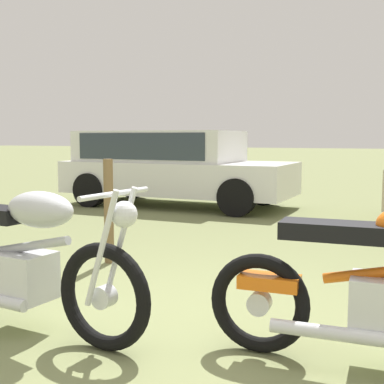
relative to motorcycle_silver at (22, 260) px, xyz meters
name	(u,v)px	position (x,y,z in m)	size (l,w,h in m)	color
ground_plane	(192,335)	(1.08, 0.39, -0.49)	(120.00, 120.00, 0.00)	olive
motorcycle_silver	(22,260)	(0.00, 0.00, 0.00)	(2.10, 0.64, 1.02)	black
car_white	(169,162)	(-2.08, 6.20, 0.35)	(4.34, 1.84, 1.43)	silver
fence_post_wooden	(109,211)	(-0.55, 1.85, 0.06)	(0.10, 0.10, 1.09)	brown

